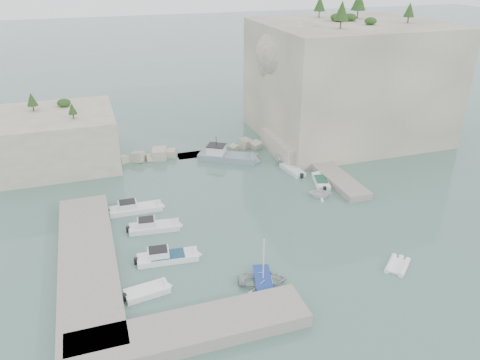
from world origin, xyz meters
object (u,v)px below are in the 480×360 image
object	(u,v)px
motorboat_a	(136,211)
tender_east_d	(289,164)
motorboat_e	(147,294)
motorboat_b	(155,229)
work_boat	(228,160)
motorboat_d	(168,260)
inflatable_dinghy	(397,267)
tender_east_a	(320,197)
tender_east_c	(292,172)
rowboat	(263,283)
tender_east_b	(321,183)

from	to	relation	value
motorboat_a	tender_east_d	world-z (taller)	tender_east_d
tender_east_d	motorboat_e	bearing A→B (deg)	161.74
motorboat_b	tender_east_d	bearing A→B (deg)	35.30
motorboat_b	work_boat	xyz separation A→B (m)	(12.63, 15.13, 0.00)
motorboat_d	inflatable_dinghy	xyz separation A→B (m)	(19.69, -7.77, 0.00)
motorboat_a	motorboat_e	size ratio (longest dim) A/B	1.56
tender_east_a	tender_east_c	bearing A→B (deg)	21.43
tender_east_d	rowboat	bearing A→B (deg)	179.46
tender_east_c	work_boat	xyz separation A→B (m)	(-6.92, 6.52, 0.00)
motorboat_d	rowboat	bearing A→B (deg)	-34.73
motorboat_d	tender_east_a	world-z (taller)	tender_east_a
inflatable_dinghy	tender_east_d	xyz separation A→B (m)	(0.14, 24.73, 0.00)
motorboat_b	work_boat	size ratio (longest dim) A/B	0.64
motorboat_e	tender_east_c	size ratio (longest dim) A/B	0.88
motorboat_a	tender_east_a	world-z (taller)	tender_east_a
motorboat_b	tender_east_b	world-z (taller)	motorboat_b
tender_east_c	work_boat	bearing A→B (deg)	38.78
tender_east_d	work_boat	distance (m)	8.51
inflatable_dinghy	tender_east_a	distance (m)	14.60
inflatable_dinghy	work_boat	bearing A→B (deg)	62.92
motorboat_a	rowboat	distance (m)	18.64
motorboat_d	work_boat	distance (m)	24.29
rowboat	inflatable_dinghy	distance (m)	12.61
tender_east_a	tender_east_b	world-z (taller)	tender_east_a
motorboat_e	tender_east_a	bearing A→B (deg)	18.69
motorboat_e	tender_east_b	distance (m)	27.79
motorboat_b	motorboat_e	world-z (taller)	motorboat_b
rowboat	tender_east_c	size ratio (longest dim) A/B	0.94
motorboat_d	tender_east_c	distance (m)	24.03
motorboat_a	tender_east_d	distance (m)	22.47
tender_east_b	work_boat	distance (m)	13.97
motorboat_a	tender_east_c	xyz separation A→B (m)	(20.88, 4.06, 0.00)
motorboat_a	work_boat	xyz separation A→B (m)	(13.96, 10.58, 0.00)
tender_east_a	tender_east_c	distance (m)	7.60
motorboat_b	tender_east_b	distance (m)	21.93
tender_east_c	motorboat_a	bearing A→B (deg)	93.07
inflatable_dinghy	tender_east_a	world-z (taller)	tender_east_a
motorboat_b	motorboat_e	distance (m)	10.35
inflatable_dinghy	motorboat_d	bearing A→B (deg)	116.96
rowboat	tender_east_b	distance (m)	21.39
motorboat_b	motorboat_d	bearing A→B (deg)	-80.52
motorboat_b	rowboat	size ratio (longest dim) A/B	1.31
inflatable_dinghy	tender_east_c	bearing A→B (deg)	49.69
motorboat_a	inflatable_dinghy	world-z (taller)	motorboat_a
motorboat_a	motorboat_e	distance (m)	14.68
motorboat_e	motorboat_d	bearing A→B (deg)	50.99
motorboat_b	tender_east_d	xyz separation A→B (m)	(20.15, 11.15, 0.00)
inflatable_dinghy	tender_east_b	bearing A→B (deg)	43.76
tender_east_d	tender_east_b	bearing A→B (deg)	-140.57
rowboat	motorboat_e	bearing A→B (deg)	93.97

